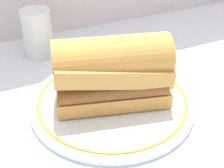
% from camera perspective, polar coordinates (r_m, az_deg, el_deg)
% --- Properties ---
extents(ground_plane, '(1.50, 1.50, 0.00)m').
position_cam_1_polar(ground_plane, '(0.56, -0.78, -4.46)').
color(ground_plane, silver).
extents(plate, '(0.29, 0.29, 0.01)m').
position_cam_1_polar(plate, '(0.57, 0.00, -3.11)').
color(plate, white).
rests_on(plate, ground_plane).
extents(sausage_sandwich, '(0.21, 0.14, 0.12)m').
position_cam_1_polar(sausage_sandwich, '(0.53, 0.00, 2.45)').
color(sausage_sandwich, '#CD8D42').
rests_on(sausage_sandwich, plate).
extents(drinking_glass, '(0.07, 0.07, 0.11)m').
position_cam_1_polar(drinking_glass, '(0.73, -13.07, 8.30)').
color(drinking_glass, silver).
rests_on(drinking_glass, ground_plane).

